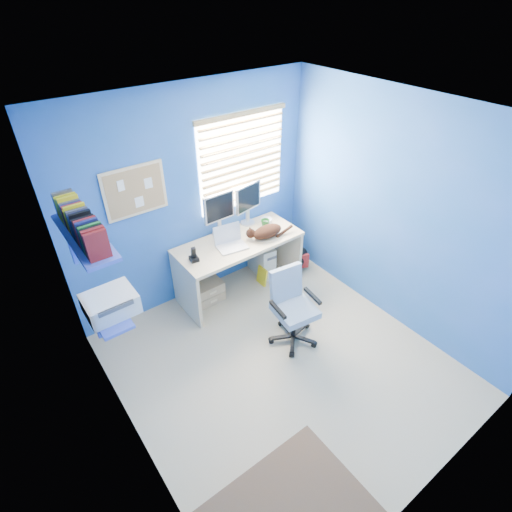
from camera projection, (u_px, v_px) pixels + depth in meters
floor at (282, 365)px, 4.13m from camera, size 3.00×3.20×0.00m
ceiling at (296, 121)px, 2.68m from camera, size 3.00×3.20×0.00m
wall_back at (194, 199)px, 4.45m from camera, size 3.00×0.01×2.50m
wall_front at (463, 399)px, 2.36m from camera, size 3.00×0.01×2.50m
wall_left at (117, 350)px, 2.67m from camera, size 0.01×3.20×2.50m
wall_right at (397, 216)px, 4.14m from camera, size 0.01×3.20×2.50m
desk at (239, 266)px, 4.90m from camera, size 1.52×0.65×0.74m
laptop at (232, 239)px, 4.52m from camera, size 0.37×0.31×0.22m
monitor_left at (219, 214)px, 4.66m from camera, size 0.40×0.13×0.54m
monitor_right at (247, 204)px, 4.87m from camera, size 0.42×0.19×0.54m
phone at (194, 254)px, 4.33m from camera, size 0.11×0.12×0.17m
mug at (265, 223)px, 4.92m from camera, size 0.10×0.09×0.10m
cd_spindle at (267, 221)px, 4.99m from camera, size 0.13×0.13×0.07m
cat at (267, 232)px, 4.73m from camera, size 0.44×0.33×0.14m
tower_pc at (261, 258)px, 5.28m from camera, size 0.24×0.46×0.45m
drawer_boxes at (207, 291)px, 4.89m from camera, size 0.35×0.28×0.27m
yellow_book at (262, 276)px, 5.15m from camera, size 0.03×0.17×0.24m
backpack at (298, 258)px, 5.38m from camera, size 0.35×0.31×0.34m
office_chair at (292, 316)px, 4.27m from camera, size 0.56×0.56×0.85m
window_blinds at (243, 161)px, 4.57m from camera, size 1.15×0.05×1.10m
corkboard at (135, 191)px, 3.95m from camera, size 0.64×0.02×0.52m
wall_shelves at (95, 266)px, 3.13m from camera, size 0.42×0.90×1.05m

